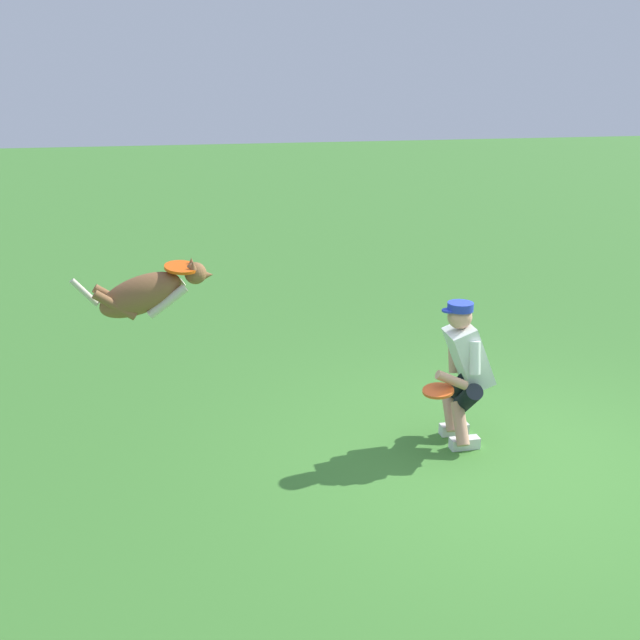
% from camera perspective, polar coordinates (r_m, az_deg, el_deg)
% --- Properties ---
extents(ground_plane, '(60.00, 60.00, 0.00)m').
position_cam_1_polar(ground_plane, '(6.76, 14.01, -10.38)').
color(ground_plane, '#3E7B2F').
extents(person, '(0.59, 0.65, 1.29)m').
position_cam_1_polar(person, '(6.78, 10.61, -3.54)').
color(person, silver).
rests_on(person, ground_plane).
extents(dog, '(1.06, 0.32, 0.48)m').
position_cam_1_polar(dog, '(5.98, -12.72, 1.93)').
color(dog, brown).
extents(frisbee_flying, '(0.33, 0.33, 0.07)m').
position_cam_1_polar(frisbee_flying, '(5.95, -10.24, 3.86)').
color(frisbee_flying, '#F35810').
extents(frisbee_held, '(0.37, 0.37, 0.06)m').
position_cam_1_polar(frisbee_held, '(6.51, 8.75, -5.21)').
color(frisbee_held, '#E35820').
rests_on(frisbee_held, person).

